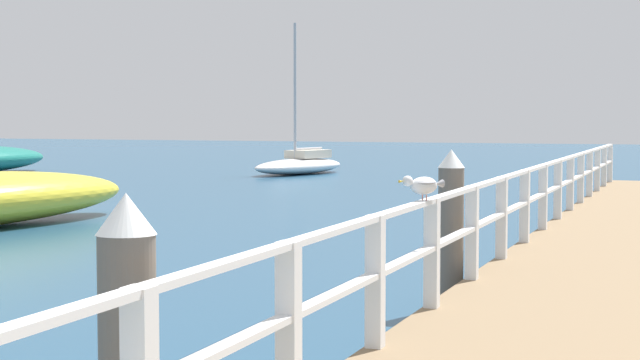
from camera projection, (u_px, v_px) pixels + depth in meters
The scene contains 5 objects.
pier_deck at pixel (631, 265), 13.05m from camera, with size 2.87×27.84×0.47m, color #846B4C.
pier_railing at pixel (525, 197), 13.48m from camera, with size 0.12×26.36×0.96m.
dock_piling_far at pixel (451, 230), 11.19m from camera, with size 0.29×0.29×1.77m.
seagull_foreground at pixel (423, 185), 8.56m from camera, with size 0.31×0.42×0.21m.
boat_2 at pixel (300, 164), 37.56m from camera, with size 2.83×5.05×5.50m.
Camera 1 is at (0.83, 0.39, 2.14)m, focal length 57.47 mm.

